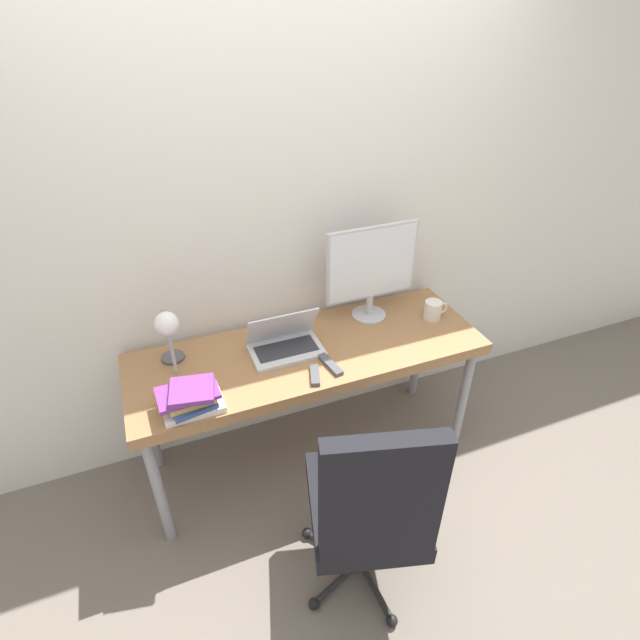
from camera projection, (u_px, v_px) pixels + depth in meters
name	position (u px, v px, depth m)	size (l,w,h in m)	color
ground_plane	(330.00, 494.00, 2.64)	(12.00, 12.00, 0.00)	#70665B
wall_back	(281.00, 217.00, 2.42)	(8.00, 0.05, 2.60)	silver
desk	(308.00, 360.00, 2.49)	(1.75, 0.60, 0.75)	#996B42
laptop	(285.00, 342.00, 2.42)	(0.35, 0.23, 0.21)	silver
monitor	(371.00, 268.00, 2.54)	(0.49, 0.18, 0.51)	#B7B7BC
desk_lamp	(168.00, 330.00, 2.18)	(0.11, 0.23, 0.33)	#4C4C51
office_chair	(371.00, 506.00, 1.92)	(0.59, 0.62, 1.07)	black
book_stack	(191.00, 398.00, 2.08)	(0.27, 0.22, 0.12)	silver
tv_remote	(330.00, 365.00, 2.34)	(0.07, 0.17, 0.02)	#4C4C51
media_remote	(315.00, 375.00, 2.27)	(0.08, 0.14, 0.02)	#4C4C51
mug	(433.00, 310.00, 2.65)	(0.14, 0.09, 0.10)	silver
game_controller	(201.00, 397.00, 2.14)	(0.13, 0.10, 0.04)	white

